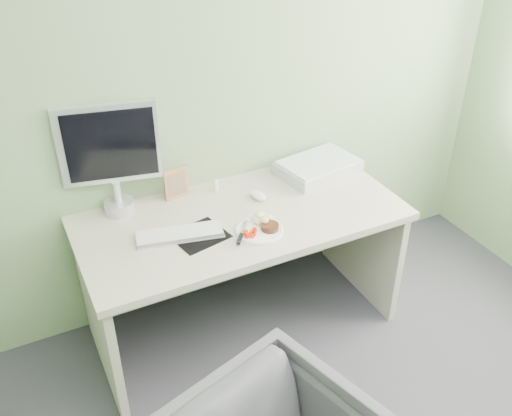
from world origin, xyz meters
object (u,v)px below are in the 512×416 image
plate (259,230)px  monitor (110,153)px  desk (242,245)px  scanner (318,168)px

plate → monitor: bearing=138.6°
desk → monitor: bearing=149.1°
plate → monitor: (-0.54, 0.48, 0.31)m
scanner → monitor: bearing=164.3°
desk → plate: (0.02, -0.16, 0.19)m
scanner → monitor: (-1.09, 0.12, 0.28)m
monitor → plate: bearing=-29.9°
desk → monitor: monitor is taller
desk → monitor: size_ratio=2.86×
monitor → desk: bearing=-19.3°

